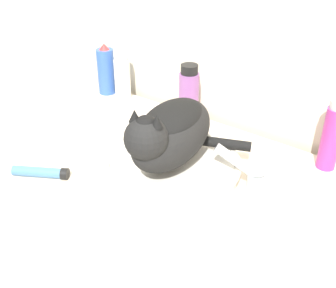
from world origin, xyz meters
TOP-DOWN VIEW (x-y plane):
  - wall_back at (0.00, 0.67)m, footprint 8.00×0.05m
  - vanity_counter at (0.00, 0.31)m, footprint 1.23×0.61m
  - sink_basin at (-0.00, 0.27)m, footprint 0.37×0.37m
  - cat at (-0.00, 0.25)m, footprint 0.26×0.35m
  - faucet at (0.20, 0.33)m, footprint 0.14×0.07m
  - mouthwash_bottle at (-0.16, 0.57)m, footprint 0.07×0.07m
  - lotion_bottle_white at (-0.45, 0.57)m, footprint 0.06×0.06m
  - shampoo_bottle_tall at (0.31, 0.57)m, footprint 0.05×0.05m
  - spray_bottle_trigger at (-0.54, 0.57)m, footprint 0.06×0.06m
  - cream_tube at (-0.28, 0.05)m, footprint 0.15×0.10m

SIDE VIEW (x-z plane):
  - vanity_counter at x=0.00m, z-range 0.00..0.84m
  - cream_tube at x=-0.28m, z-range 0.83..0.87m
  - sink_basin at x=0.00m, z-range 0.84..0.90m
  - faucet at x=0.20m, z-range 0.84..0.97m
  - spray_bottle_trigger at x=-0.54m, z-range 0.83..1.02m
  - lotion_bottle_white at x=-0.45m, z-range 0.84..1.02m
  - mouthwash_bottle at x=-0.16m, z-range 0.83..1.03m
  - shampoo_bottle_tall at x=0.31m, z-range 0.83..1.04m
  - cat at x=0.00m, z-range 0.89..1.08m
  - wall_back at x=0.00m, z-range 0.00..2.40m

